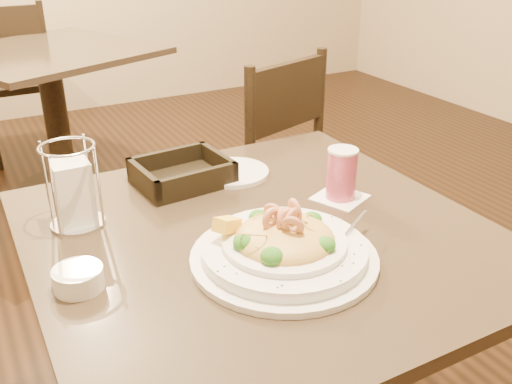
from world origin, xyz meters
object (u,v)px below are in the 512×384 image
background_table (53,97)px  dining_chair_far (15,77)px  dining_chair_near (259,168)px  butter_ramekin (78,278)px  napkin_caddy (73,191)px  bread_basket (182,175)px  drink_glass (342,174)px  pasta_bowl (284,246)px  side_plate (233,172)px  main_table (260,324)px

background_table → dining_chair_far: bearing=100.0°
dining_chair_near → butter_ramekin: 1.20m
dining_chair_near → napkin_caddy: (-0.76, -0.60, 0.33)m
bread_basket → dining_chair_far: bearing=92.8°
drink_glass → napkin_caddy: bearing=163.9°
dining_chair_near → dining_chair_far: same height
pasta_bowl → butter_ramekin: (-0.35, 0.09, -0.01)m
napkin_caddy → butter_ramekin: bearing=-102.2°
drink_glass → pasta_bowl: bearing=-146.4°
pasta_bowl → napkin_caddy: bearing=133.0°
bread_basket → butter_ramekin: size_ratio=2.62×
background_table → dining_chair_near: (0.50, -1.26, -0.02)m
dining_chair_near → dining_chair_far: size_ratio=1.00×
drink_glass → side_plate: bearing=123.5°
pasta_bowl → napkin_caddy: 0.45m
dining_chair_far → drink_glass: (0.40, -2.63, 0.32)m
dining_chair_near → bread_basket: dining_chair_near is taller
dining_chair_near → napkin_caddy: 1.03m
butter_ramekin → pasta_bowl: bearing=-14.9°
background_table → drink_glass: (0.29, -2.02, 0.30)m
background_table → butter_ramekin: 2.13m
dining_chair_far → bread_basket: 2.40m
background_table → pasta_bowl: bearing=-88.9°
dining_chair_near → drink_glass: bearing=56.6°
dining_chair_far → butter_ramekin: dining_chair_far is taller
dining_chair_near → pasta_bowl: bearing=45.6°
main_table → side_plate: side_plate is taller
side_plate → bread_basket: bearing=174.4°
main_table → background_table: (-0.06, 2.07, 0.00)m
dining_chair_near → bread_basket: bearing=28.1°
background_table → bread_basket: bread_basket is taller
dining_chair_near → pasta_bowl: dining_chair_near is taller
background_table → pasta_bowl: size_ratio=3.09×
dining_chair_near → pasta_bowl: 1.08m
pasta_bowl → main_table: bearing=81.8°
main_table → background_table: 2.07m
drink_glass → bread_basket: bearing=139.0°
drink_glass → butter_ramekin: size_ratio=1.60×
dining_chair_far → pasta_bowl: size_ratio=2.43×
bread_basket → side_plate: bread_basket is taller
main_table → side_plate: (0.08, 0.28, 0.24)m
bread_basket → butter_ramekin: bearing=-134.9°
drink_glass → napkin_caddy: napkin_caddy is taller
pasta_bowl → drink_glass: bearing=33.6°
bread_basket → background_table: bearing=90.3°
dining_chair_far → side_plate: 2.42m
main_table → napkin_caddy: bearing=147.2°
pasta_bowl → side_plate: (0.09, 0.40, -0.03)m
background_table → butter_ramekin: butter_ramekin is taller
drink_glass → dining_chair_far: bearing=98.7°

